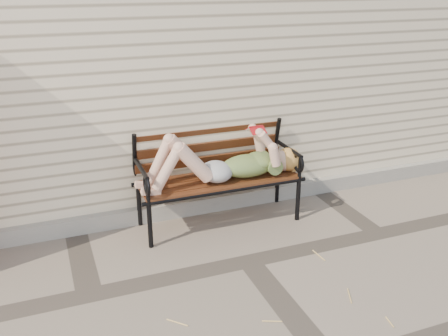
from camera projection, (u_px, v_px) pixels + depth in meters
name	position (u px, v px, depth m)	size (l,w,h in m)	color
ground	(249.00, 261.00, 4.00)	(80.00, 80.00, 0.00)	gray
house_wall	(152.00, 30.00, 6.05)	(8.00, 4.00, 3.00)	beige
foundation_strip	(209.00, 204.00, 4.81)	(8.00, 0.10, 0.15)	#A7A197
garden_bench	(215.00, 161.00, 4.50)	(1.58, 0.63, 1.02)	black
reading_woman	(222.00, 162.00, 4.38)	(1.49, 0.34, 0.47)	#0A3348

